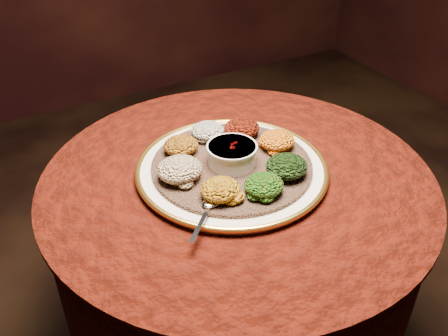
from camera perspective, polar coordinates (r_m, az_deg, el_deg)
name	(u,v)px	position (r m, az deg, el deg)	size (l,w,h in m)	color
table	(236,230)	(1.33, 1.44, -7.15)	(0.96, 0.96, 0.73)	black
platter	(232,169)	(1.22, 0.89, -0.09)	(0.47, 0.47, 0.02)	white
injera	(232,165)	(1.21, 0.89, 0.33)	(0.39, 0.39, 0.01)	brown
stew_bowl	(232,153)	(1.19, 0.91, 1.69)	(0.12, 0.12, 0.05)	silver
spoon	(210,206)	(1.07, -1.66, -4.33)	(0.12, 0.11, 0.01)	silver
portion_ayib	(208,131)	(1.30, -1.89, 4.27)	(0.09, 0.08, 0.04)	beige
portion_kitfo	(242,128)	(1.31, 2.06, 4.59)	(0.09, 0.09, 0.04)	black
portion_tikil	(277,140)	(1.26, 6.05, 3.17)	(0.09, 0.09, 0.04)	#B87B0F
portion_gomen	(287,166)	(1.17, 7.17, 0.19)	(0.10, 0.09, 0.05)	black
portion_mixveg	(264,185)	(1.11, 4.57, -1.95)	(0.09, 0.08, 0.04)	#A02C0A
portion_kik	(220,189)	(1.09, -0.44, -2.46)	(0.09, 0.09, 0.04)	#B88610
portion_timatim	(180,169)	(1.15, -5.08, -0.15)	(0.10, 0.10, 0.05)	maroon
portion_shiro	(181,145)	(1.24, -4.95, 2.58)	(0.09, 0.08, 0.04)	#9C5F12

